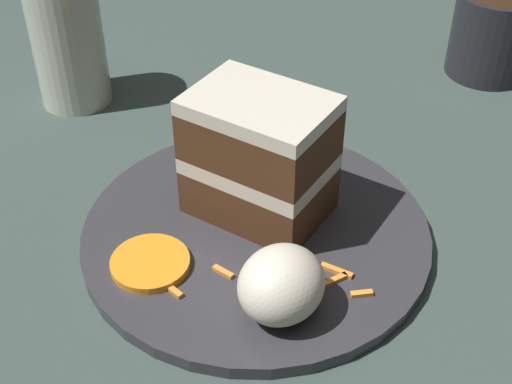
{
  "coord_description": "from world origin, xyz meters",
  "views": [
    {
      "loc": [
        -0.27,
        -0.3,
        0.38
      ],
      "look_at": [
        0.02,
        -0.05,
        0.08
      ],
      "focal_mm": 50.0,
      "sensor_mm": 36.0,
      "label": 1
    }
  ],
  "objects_px": {
    "plate": "(256,233)",
    "orange_garnish": "(150,263)",
    "coffee_mug": "(494,31)",
    "cream_dollop": "(281,284)",
    "drinking_glass": "(69,49)",
    "cake_slice": "(259,157)"
  },
  "relations": [
    {
      "from": "cake_slice",
      "to": "drinking_glass",
      "type": "relative_size",
      "value": 0.87
    },
    {
      "from": "plate",
      "to": "cream_dollop",
      "type": "xyz_separation_m",
      "value": [
        -0.05,
        -0.06,
        0.03
      ]
    },
    {
      "from": "plate",
      "to": "orange_garnish",
      "type": "xyz_separation_m",
      "value": [
        -0.08,
        0.03,
        0.01
      ]
    },
    {
      "from": "orange_garnish",
      "to": "coffee_mug",
      "type": "relative_size",
      "value": 0.66
    },
    {
      "from": "cake_slice",
      "to": "drinking_glass",
      "type": "bearing_deg",
      "value": 77.07
    },
    {
      "from": "drinking_glass",
      "to": "coffee_mug",
      "type": "xyz_separation_m",
      "value": [
        0.3,
        -0.26,
        -0.01
      ]
    },
    {
      "from": "orange_garnish",
      "to": "drinking_glass",
      "type": "distance_m",
      "value": 0.25
    },
    {
      "from": "plate",
      "to": "drinking_glass",
      "type": "bearing_deg",
      "value": 81.59
    },
    {
      "from": "orange_garnish",
      "to": "cake_slice",
      "type": "bearing_deg",
      "value": -9.38
    },
    {
      "from": "plate",
      "to": "orange_garnish",
      "type": "height_order",
      "value": "orange_garnish"
    },
    {
      "from": "cake_slice",
      "to": "drinking_glass",
      "type": "xyz_separation_m",
      "value": [
        0.02,
        0.24,
        -0.01
      ]
    },
    {
      "from": "cake_slice",
      "to": "cream_dollop",
      "type": "height_order",
      "value": "cake_slice"
    },
    {
      "from": "plate",
      "to": "cake_slice",
      "type": "relative_size",
      "value": 2.39
    },
    {
      "from": "coffee_mug",
      "to": "drinking_glass",
      "type": "bearing_deg",
      "value": 138.48
    },
    {
      "from": "cake_slice",
      "to": "cream_dollop",
      "type": "distance_m",
      "value": 0.1
    },
    {
      "from": "cream_dollop",
      "to": "drinking_glass",
      "type": "relative_size",
      "value": 0.48
    },
    {
      "from": "plate",
      "to": "drinking_glass",
      "type": "height_order",
      "value": "drinking_glass"
    },
    {
      "from": "cream_dollop",
      "to": "orange_garnish",
      "type": "xyz_separation_m",
      "value": [
        -0.03,
        0.09,
        -0.02
      ]
    },
    {
      "from": "plate",
      "to": "coffee_mug",
      "type": "distance_m",
      "value": 0.34
    },
    {
      "from": "orange_garnish",
      "to": "coffee_mug",
      "type": "distance_m",
      "value": 0.42
    },
    {
      "from": "plate",
      "to": "cake_slice",
      "type": "height_order",
      "value": "cake_slice"
    },
    {
      "from": "orange_garnish",
      "to": "coffee_mug",
      "type": "height_order",
      "value": "coffee_mug"
    }
  ]
}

